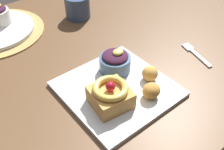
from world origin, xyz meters
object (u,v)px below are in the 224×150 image
Objects in this scene: front_plate at (117,89)px; fritter_middle at (151,91)px; fork at (195,53)px; coffee_mug at (77,7)px; berry_ramekin at (115,62)px; cake_slice at (110,95)px; fritter_front at (150,73)px.

fritter_middle is (0.04, -0.08, 0.03)m from front_plate.
fritter_middle is at bearing 117.09° from fork.
coffee_mug reaches higher than fork.
fork is (0.25, -0.08, -0.04)m from berry_ramekin.
berry_ramekin is at bearing 45.55° from cake_slice.
fritter_middle is (-0.04, -0.05, -0.00)m from fritter_front.
front_plate is 6.15× the size of fritter_front.
coffee_mug is (-0.15, 0.41, 0.04)m from fork.
fritter_front is 0.92× the size of fritter_middle.
fritter_middle is 0.37× the size of fork.
fork is at bearing 0.84° from fritter_front.
front_plate is 0.07m from cake_slice.
front_plate is 2.91× the size of coffee_mug.
fork is (0.29, -0.03, -0.00)m from front_plate.
berry_ramekin is 0.10m from fritter_front.
coffee_mug is at bearing 66.17° from cake_slice.
fritter_front is 0.47× the size of coffee_mug.
front_plate is 3.08× the size of berry_ramekin.
fritter_middle is (0.09, -0.04, -0.01)m from cake_slice.
coffee_mug is (0.19, 0.42, -0.00)m from cake_slice.
fork is (0.24, 0.05, -0.03)m from fritter_middle.
cake_slice reaches higher than fritter_middle.
coffee_mug is (0.14, 0.39, 0.04)m from front_plate.
coffee_mug is (0.09, 0.46, 0.01)m from fritter_middle.
front_plate is at bearing -109.56° from coffee_mug.
fritter_front is at bearing -97.00° from coffee_mug.
cake_slice is at bearing 154.62° from fritter_middle.
cake_slice is 2.33× the size of fritter_front.
fritter_front is at bearing 1.34° from cake_slice.
fritter_middle is at bearing -88.70° from berry_ramekin.
berry_ramekin is 0.68× the size of fork.
berry_ramekin is at bearing 54.56° from front_plate.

